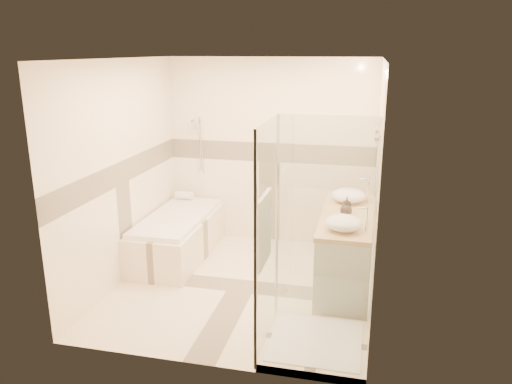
% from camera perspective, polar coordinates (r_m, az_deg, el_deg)
% --- Properties ---
extents(room, '(2.82, 3.02, 2.52)m').
position_cam_1_polar(room, '(5.32, -1.05, 1.50)').
color(room, beige).
rests_on(room, ground).
extents(bathtub, '(0.75, 1.70, 0.56)m').
position_cam_1_polar(bathtub, '(6.51, -8.92, -4.73)').
color(bathtub, beige).
rests_on(bathtub, ground).
extents(vanity, '(0.58, 1.62, 0.85)m').
position_cam_1_polar(vanity, '(5.71, 10.25, -6.53)').
color(vanity, white).
rests_on(vanity, ground).
extents(shower_enclosure, '(0.96, 0.93, 2.04)m').
position_cam_1_polar(shower_enclosure, '(4.55, 5.64, -11.38)').
color(shower_enclosure, beige).
rests_on(shower_enclosure, ground).
extents(vessel_sink_near, '(0.40, 0.40, 0.16)m').
position_cam_1_polar(vessel_sink_near, '(5.99, 10.54, -0.37)').
color(vessel_sink_near, white).
rests_on(vessel_sink_near, vanity).
extents(vessel_sink_far, '(0.38, 0.38, 0.15)m').
position_cam_1_polar(vessel_sink_far, '(5.05, 9.98, -3.49)').
color(vessel_sink_far, white).
rests_on(vessel_sink_far, vanity).
extents(faucet_near, '(0.13, 0.03, 0.30)m').
position_cam_1_polar(faucet_near, '(5.96, 12.65, 0.38)').
color(faucet_near, silver).
rests_on(faucet_near, vanity).
extents(faucet_far, '(0.11, 0.03, 0.26)m').
position_cam_1_polar(faucet_far, '(5.03, 12.48, -2.84)').
color(faucet_far, silver).
rests_on(faucet_far, vanity).
extents(amenity_bottle_a, '(0.10, 0.10, 0.19)m').
position_cam_1_polar(amenity_bottle_a, '(5.57, 10.33, -1.47)').
color(amenity_bottle_a, black).
rests_on(amenity_bottle_a, vanity).
extents(amenity_bottle_b, '(0.16, 0.16, 0.17)m').
position_cam_1_polar(amenity_bottle_b, '(5.49, 10.27, -1.81)').
color(amenity_bottle_b, black).
rests_on(amenity_bottle_b, vanity).
extents(folded_towels, '(0.16, 0.25, 0.08)m').
position_cam_1_polar(folded_towels, '(6.16, 10.60, -0.33)').
color(folded_towels, white).
rests_on(folded_towels, vanity).
extents(rolled_towel, '(0.25, 0.11, 0.11)m').
position_cam_1_polar(rolled_towel, '(7.07, -8.21, -0.39)').
color(rolled_towel, white).
rests_on(rolled_towel, bathtub).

